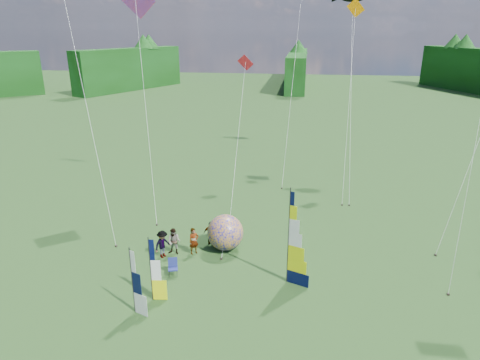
# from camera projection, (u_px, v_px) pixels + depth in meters

# --- Properties ---
(ground) EXTENTS (220.00, 220.00, 0.00)m
(ground) POSITION_uv_depth(u_px,v_px,m) (249.00, 322.00, 19.70)
(ground) COLOR #355E26
(ground) RESTS_ON ground
(treeline_ring) EXTENTS (210.00, 210.00, 8.00)m
(treeline_ring) POSITION_uv_depth(u_px,v_px,m) (249.00, 245.00, 18.34)
(treeline_ring) COLOR #18531B
(treeline_ring) RESTS_ON ground
(feather_banner_main) EXTENTS (1.34, 0.60, 5.18)m
(feather_banner_main) POSITION_uv_depth(u_px,v_px,m) (288.00, 238.00, 21.96)
(feather_banner_main) COLOR #060D34
(feather_banner_main) RESTS_ON ground
(side_banner_left) EXTENTS (0.95, 0.21, 3.36)m
(side_banner_left) POSITION_uv_depth(u_px,v_px,m) (151.00, 270.00, 20.76)
(side_banner_left) COLOR #E1E609
(side_banner_left) RESTS_ON ground
(side_banner_far) EXTENTS (0.96, 0.46, 3.34)m
(side_banner_far) POSITION_uv_depth(u_px,v_px,m) (132.00, 282.00, 19.84)
(side_banner_far) COLOR white
(side_banner_far) RESTS_ON ground
(bol_inflatable) EXTENTS (2.79, 2.79, 2.20)m
(bol_inflatable) POSITION_uv_depth(u_px,v_px,m) (225.00, 232.00, 25.86)
(bol_inflatable) COLOR #00088E
(bol_inflatable) RESTS_ON ground
(spectator_a) EXTENTS (0.72, 0.69, 1.65)m
(spectator_a) POSITION_uv_depth(u_px,v_px,m) (194.00, 241.00, 25.41)
(spectator_a) COLOR #66594C
(spectator_a) RESTS_ON ground
(spectator_b) EXTENTS (0.83, 0.47, 1.64)m
(spectator_b) POSITION_uv_depth(u_px,v_px,m) (174.00, 241.00, 25.37)
(spectator_b) COLOR #66594C
(spectator_b) RESTS_ON ground
(spectator_c) EXTENTS (0.91, 1.15, 1.69)m
(spectator_c) POSITION_uv_depth(u_px,v_px,m) (163.00, 244.00, 25.00)
(spectator_c) COLOR #66594C
(spectator_c) RESTS_ON ground
(spectator_d) EXTENTS (0.94, 0.46, 1.55)m
(spectator_d) POSITION_uv_depth(u_px,v_px,m) (211.00, 233.00, 26.45)
(spectator_d) COLOR #66594C
(spectator_d) RESTS_ON ground
(camp_chair) EXTENTS (0.69, 0.69, 0.96)m
(camp_chair) POSITION_uv_depth(u_px,v_px,m) (173.00, 268.00, 23.26)
(camp_chair) COLOR navy
(camp_chair) RESTS_ON ground
(kite_whale) EXTENTS (7.37, 14.69, 16.67)m
(kite_whale) POSITION_uv_depth(u_px,v_px,m) (352.00, 85.00, 35.12)
(kite_whale) COLOR black
(kite_whale) RESTS_ON ground
(kite_rainbow_delta) EXTENTS (8.07, 11.06, 17.16)m
(kite_rainbow_delta) POSITION_uv_depth(u_px,v_px,m) (145.00, 93.00, 29.27)
(kite_rainbow_delta) COLOR #FF4927
(kite_rainbow_delta) RESTS_ON ground
(small_kite_red) EXTENTS (2.66, 11.66, 11.12)m
(small_kite_red) POSITION_uv_depth(u_px,v_px,m) (238.00, 126.00, 33.05)
(small_kite_red) COLOR red
(small_kite_red) RESTS_ON ground
(small_kite_orange) EXTENTS (4.66, 10.84, 15.52)m
(small_kite_orange) POSITION_uv_depth(u_px,v_px,m) (350.00, 95.00, 33.60)
(small_kite_orange) COLOR #FF8500
(small_kite_orange) RESTS_ON ground
(small_kite_pink) EXTENTS (7.89, 8.49, 16.60)m
(small_kite_pink) POSITION_uv_depth(u_px,v_px,m) (87.00, 105.00, 26.29)
(small_kite_pink) COLOR pink
(small_kite_pink) RESTS_ON ground
(small_kite_green) EXTENTS (8.03, 13.20, 17.69)m
(small_kite_green) POSITION_uv_depth(u_px,v_px,m) (293.00, 74.00, 37.98)
(small_kite_green) COLOR green
(small_kite_green) RESTS_ON ground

